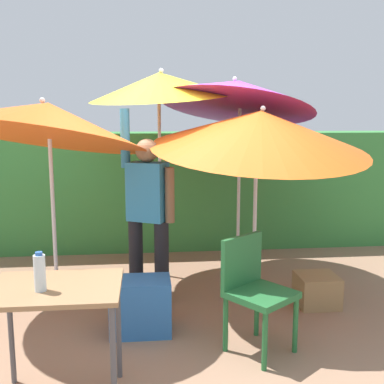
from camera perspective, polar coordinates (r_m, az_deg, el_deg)
ground_plane at (r=4.39m, az=0.41°, el=-14.96°), size 24.00×24.00×0.00m
hedge_row at (r=6.42m, az=-1.84°, el=0.29°), size 8.00×0.70×1.59m
umbrella_rainbow at (r=4.36m, az=-17.59°, el=8.40°), size 1.92×1.88×2.21m
umbrella_orange at (r=5.10m, az=-3.96°, el=12.97°), size 1.57×1.57×2.39m
umbrella_yellow at (r=5.29m, az=5.63°, el=11.90°), size 1.84×1.80×2.49m
umbrella_navy at (r=4.40m, az=8.35°, el=7.60°), size 2.07×2.09×2.04m
person_vendor at (r=4.44m, az=-5.48°, el=-2.05°), size 0.53×0.36×1.88m
chair_plastic at (r=3.67m, az=7.66°, el=-11.48°), size 0.62×0.62×0.89m
cooler_box at (r=4.02m, az=-6.38°, el=-13.82°), size 0.51×0.34×0.46m
crate_cardboard at (r=4.71m, az=15.16°, el=-11.61°), size 0.38×0.36×0.30m
folding_table at (r=3.04m, az=-16.46°, el=-12.80°), size 0.80×0.60×0.78m
bottle_water at (r=2.92m, az=-18.29°, el=-9.42°), size 0.07×0.07×0.24m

